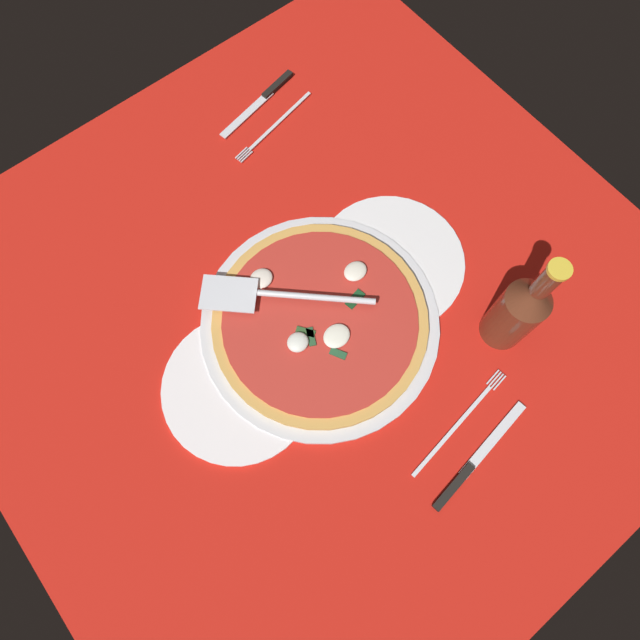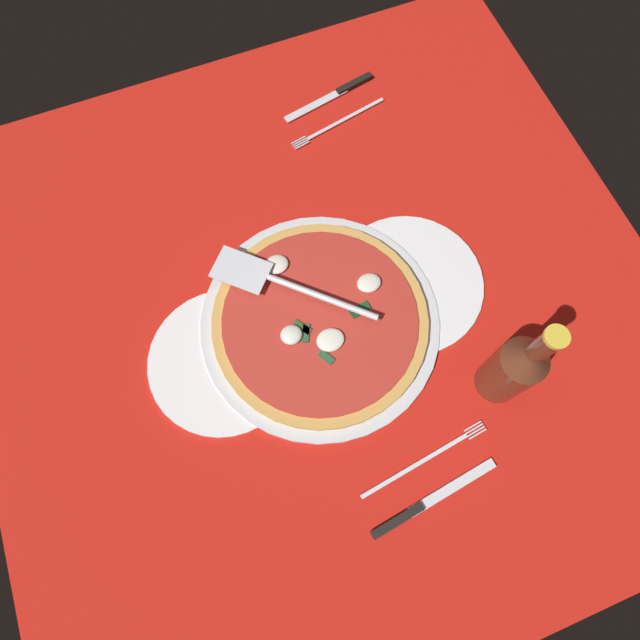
% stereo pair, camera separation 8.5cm
% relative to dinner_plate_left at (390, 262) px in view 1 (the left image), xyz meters
% --- Properties ---
extents(ground_plane, '(1.09, 1.09, 0.01)m').
position_rel_dinner_plate_left_xyz_m(ground_plane, '(0.14, -0.01, -0.01)').
color(ground_plane, red).
extents(checker_pattern, '(1.09, 1.09, 0.00)m').
position_rel_dinner_plate_left_xyz_m(checker_pattern, '(0.14, -0.01, -0.01)').
color(checker_pattern, silver).
rests_on(checker_pattern, ground_plane).
extents(pizza_pan, '(0.38, 0.38, 0.01)m').
position_rel_dinner_plate_left_xyz_m(pizza_pan, '(0.16, 0.01, 0.00)').
color(pizza_pan, silver).
rests_on(pizza_pan, ground_plane).
extents(dinner_plate_left, '(0.24, 0.24, 0.01)m').
position_rel_dinner_plate_left_xyz_m(dinner_plate_left, '(0.00, 0.00, 0.00)').
color(dinner_plate_left, white).
rests_on(dinner_plate_left, ground_plane).
extents(dinner_plate_right, '(0.23, 0.23, 0.01)m').
position_rel_dinner_plate_left_xyz_m(dinner_plate_right, '(0.32, 0.01, 0.00)').
color(dinner_plate_right, white).
rests_on(dinner_plate_right, ground_plane).
extents(pizza, '(0.34, 0.34, 0.03)m').
position_rel_dinner_plate_left_xyz_m(pizza, '(0.16, 0.01, 0.01)').
color(pizza, gold).
rests_on(pizza, pizza_pan).
extents(pizza_server, '(0.22, 0.21, 0.01)m').
position_rel_dinner_plate_left_xyz_m(pizza_server, '(0.19, -0.05, 0.04)').
color(pizza_server, silver).
rests_on(pizza_server, pizza).
extents(place_setting_near, '(0.21, 0.16, 0.01)m').
position_rel_dinner_plate_left_xyz_m(place_setting_near, '(-0.03, -0.37, -0.00)').
color(place_setting_near, white).
rests_on(place_setting_near, ground_plane).
extents(place_setting_far, '(0.22, 0.13, 0.01)m').
position_rel_dinner_plate_left_xyz_m(place_setting_far, '(0.11, 0.29, -0.00)').
color(place_setting_far, white).
rests_on(place_setting_far, ground_plane).
extents(beer_bottle, '(0.07, 0.07, 0.23)m').
position_rel_dinner_plate_left_xyz_m(beer_bottle, '(-0.06, 0.20, 0.08)').
color(beer_bottle, '#5B2C1A').
rests_on(beer_bottle, ground_plane).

